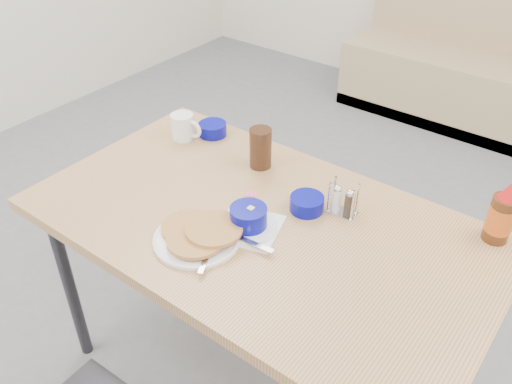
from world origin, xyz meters
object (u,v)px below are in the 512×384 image
Objects in this scene: butter_bowl at (307,204)px; amber_tumbler at (261,148)px; booth_bench at (495,74)px; condiment_caddy at (343,202)px; coffee_mug at (183,126)px; syrup_bottle at (501,216)px; dining_table at (260,236)px; creamer_bowl at (213,129)px; grits_setting at (248,220)px; pancake_plate at (198,235)px.

amber_tumbler is at bearing 156.62° from butter_bowl.
condiment_caddy is at bearing -85.73° from booth_bench.
coffee_mug is 1.14× the size of condiment_caddy.
coffee_mug is 0.64× the size of syrup_bottle.
dining_table is 0.57m from coffee_mug.
syrup_bottle is at bearing 15.92° from condiment_caddy.
booth_bench is at bearing 90.00° from dining_table.
dining_table is at bearing -33.97° from creamer_bowl.
condiment_caddy is at bearing -3.17° from coffee_mug.
creamer_bowl is 1.00× the size of butter_bowl.
butter_bowl is at bearing -18.30° from creamer_bowl.
booth_bench is at bearing 89.90° from grits_setting.
pancake_plate is 0.59m from coffee_mug.
pancake_plate is at bearing -42.65° from coffee_mug.
dining_table is 0.27m from condiment_caddy.
syrup_bottle is (1.10, 0.12, 0.03)m from coffee_mug.
syrup_bottle is at bearing 22.90° from butter_bowl.
dining_table is at bearing -22.97° from coffee_mug.
butter_bowl is at bearing 57.28° from dining_table.
syrup_bottle is at bearing 1.97° from creamer_bowl.
condiment_caddy is (0.36, -0.06, -0.03)m from amber_tumbler.
dining_table is (0.00, -2.53, 0.35)m from booth_bench.
pancake_plate is (-0.09, -0.18, 0.08)m from dining_table.
pancake_plate is 1.77× the size of amber_tumbler.
booth_bench is 2.62m from grits_setting.
butter_bowl is at bearing 64.26° from grits_setting.
dining_table is 0.21m from pancake_plate.
creamer_bowl is 0.96× the size of condiment_caddy.
butter_bowl is (0.53, -0.18, 0.00)m from creamer_bowl.
butter_bowl is (0.08, 0.13, 0.09)m from dining_table.
creamer_bowl is 1.04m from syrup_bottle.
butter_bowl is 0.74× the size of amber_tumbler.
grits_setting is at bearing -132.87° from condiment_caddy.
dining_table is 9.93× the size of amber_tumbler.
syrup_bottle is (0.41, 0.16, 0.05)m from condiment_caddy.
dining_table is 0.17m from butter_bowl.
booth_bench reaches higher than dining_table.
coffee_mug is 0.58m from grits_setting.
coffee_mug is (-0.52, 0.22, 0.11)m from dining_table.
booth_bench is at bearing 91.95° from butter_bowl.
syrup_bottle is (0.67, 0.52, 0.07)m from pancake_plate.
butter_bowl is at bearing -155.25° from condiment_caddy.
condiment_caddy reaches higher than dining_table.
amber_tumbler is (0.27, -0.06, 0.05)m from creamer_bowl.
booth_bench reaches higher than butter_bowl.
booth_bench is 17.54× the size of condiment_caddy.
amber_tumbler is 1.30× the size of condiment_caddy.
creamer_bowl is at bearing 166.90° from amber_tumbler.
creamer_bowl is (0.07, 0.08, -0.03)m from coffee_mug.
creamer_bowl is 0.56m from butter_bowl.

